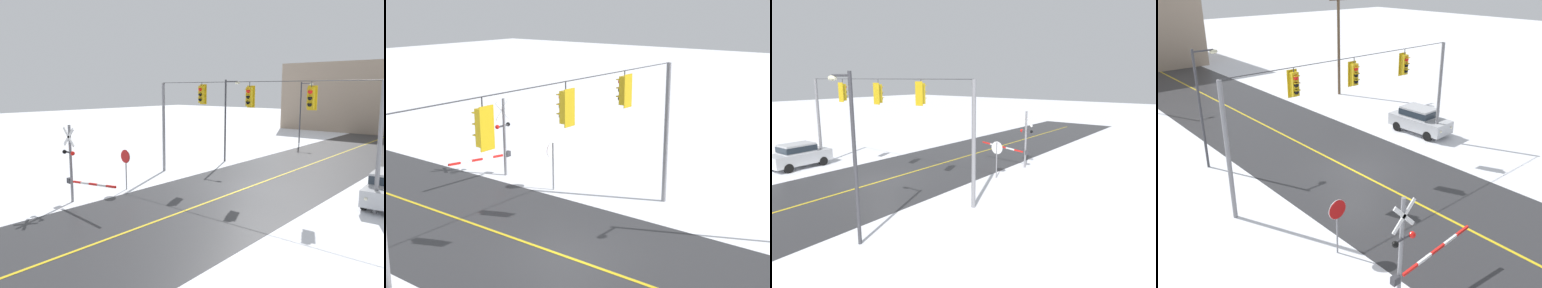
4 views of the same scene
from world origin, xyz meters
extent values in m
plane|color=white|center=(0.00, 0.00, 0.00)|extent=(160.00, 160.00, 0.00)
cylinder|color=gray|center=(-7.00, 0.00, 3.10)|extent=(0.20, 0.20, 6.20)
cylinder|color=#38383D|center=(0.00, 0.00, 6.20)|extent=(14.00, 0.04, 0.04)
cylinder|color=#38383D|center=(-3.56, 0.00, 6.10)|extent=(0.04, 0.04, 0.21)
cube|color=gold|center=(-3.56, 0.00, 5.45)|extent=(0.34, 0.28, 1.08)
cube|color=gold|center=(-3.56, 0.16, 5.45)|extent=(0.52, 0.03, 1.26)
sphere|color=red|center=(-3.56, -0.15, 5.77)|extent=(0.24, 0.24, 0.24)
cube|color=gold|center=(-3.56, -0.22, 5.86)|extent=(0.26, 0.16, 0.03)
sphere|color=black|center=(-3.56, -0.15, 5.45)|extent=(0.24, 0.24, 0.24)
cube|color=gold|center=(-3.56, -0.22, 5.54)|extent=(0.26, 0.16, 0.03)
sphere|color=black|center=(-3.56, -0.15, 5.13)|extent=(0.24, 0.24, 0.24)
cube|color=gold|center=(-3.56, -0.22, 5.22)|extent=(0.26, 0.16, 0.03)
cylinder|color=#38383D|center=(-0.03, 0.00, 6.05)|extent=(0.04, 0.04, 0.31)
cube|color=gold|center=(-0.03, 0.00, 5.35)|extent=(0.34, 0.28, 1.08)
cube|color=gold|center=(-0.03, 0.16, 5.35)|extent=(0.52, 0.03, 1.26)
sphere|color=red|center=(-0.03, -0.15, 5.67)|extent=(0.24, 0.24, 0.24)
cube|color=gold|center=(-0.03, -0.22, 5.76)|extent=(0.26, 0.16, 0.03)
sphere|color=black|center=(-0.03, -0.15, 5.35)|extent=(0.24, 0.24, 0.24)
cube|color=gold|center=(-0.03, -0.22, 5.44)|extent=(0.26, 0.16, 0.03)
sphere|color=black|center=(-0.03, -0.15, 5.03)|extent=(0.24, 0.24, 0.24)
cube|color=gold|center=(-0.03, -0.22, 5.12)|extent=(0.26, 0.16, 0.03)
cylinder|color=#38383D|center=(3.63, 0.00, 6.04)|extent=(0.04, 0.04, 0.32)
cube|color=gold|center=(3.63, 0.00, 5.34)|extent=(0.34, 0.28, 1.08)
cube|color=gold|center=(3.63, 0.16, 5.34)|extent=(0.52, 0.03, 1.26)
sphere|color=red|center=(3.63, -0.15, 5.66)|extent=(0.24, 0.24, 0.24)
cube|color=gold|center=(3.63, -0.22, 5.74)|extent=(0.26, 0.16, 0.03)
sphere|color=black|center=(3.63, -0.15, 5.34)|extent=(0.24, 0.24, 0.24)
cube|color=gold|center=(3.63, -0.22, 5.42)|extent=(0.26, 0.16, 0.03)
sphere|color=black|center=(3.63, -0.15, 5.02)|extent=(0.24, 0.24, 0.24)
cube|color=gold|center=(3.63, -0.22, 5.10)|extent=(0.26, 0.16, 0.03)
cylinder|color=gray|center=(-5.18, -4.92, 1.15)|extent=(0.07, 0.07, 2.30)
cylinder|color=#B71414|center=(-5.18, -4.96, 1.95)|extent=(0.76, 0.03, 0.76)
cylinder|color=white|center=(-5.18, -4.94, 1.95)|extent=(0.80, 0.02, 0.80)
cylinder|color=gray|center=(-5.39, -8.31, 2.00)|extent=(0.14, 0.14, 4.00)
cube|color=white|center=(-5.39, -8.36, 3.40)|extent=(0.98, 0.04, 0.98)
cube|color=white|center=(-5.39, -8.36, 3.40)|extent=(0.98, 0.04, 0.98)
cube|color=#38383D|center=(-5.39, -8.35, 2.60)|extent=(0.80, 0.06, 0.08)
sphere|color=black|center=(-5.77, -8.41, 2.60)|extent=(0.22, 0.22, 0.22)
sphere|color=red|center=(-5.01, -8.41, 2.60)|extent=(0.22, 0.22, 0.22)
cube|color=red|center=(-4.87, -8.31, 1.13)|extent=(0.70, 0.08, 0.16)
cube|color=white|center=(-4.17, -8.31, 1.19)|extent=(0.70, 0.08, 0.16)
cube|color=red|center=(-3.48, -8.31, 1.26)|extent=(0.70, 0.08, 0.16)
cube|color=white|center=(-2.79, -8.31, 1.32)|extent=(0.70, 0.08, 0.16)
cube|color=red|center=(-2.10, -8.31, 1.38)|extent=(0.70, 0.08, 0.16)
cube|color=#38383D|center=(-5.57, -8.31, 1.10)|extent=(0.28, 0.20, 0.28)
camera|label=1|loc=(11.53, -18.42, 5.82)|focal=34.94mm
camera|label=2|loc=(13.81, 11.14, 8.78)|focal=51.58mm
camera|label=3|loc=(-16.34, 12.67, 6.26)|focal=31.61mm
camera|label=4|loc=(-13.43, -15.26, 10.08)|focal=38.85mm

